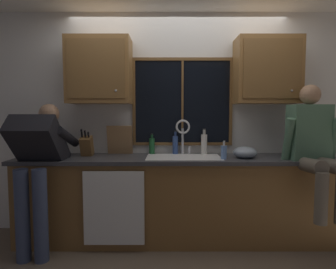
{
  "coord_description": "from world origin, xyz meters",
  "views": [
    {
      "loc": [
        -0.11,
        -3.3,
        1.39
      ],
      "look_at": [
        -0.11,
        -0.3,
        1.16
      ],
      "focal_mm": 29.85,
      "sensor_mm": 36.0,
      "label": 1
    }
  ],
  "objects_px": {
    "knife_block": "(86,146)",
    "soap_dispenser": "(224,152)",
    "cutting_board": "(119,140)",
    "bottle_amber_small": "(152,146)",
    "person_standing": "(38,160)",
    "bottle_tall_clear": "(175,144)",
    "person_sitting_on_counter": "(313,143)",
    "mixing_bowl": "(245,153)",
    "bottle_green_glass": "(204,144)"
  },
  "relations": [
    {
      "from": "person_sitting_on_counter",
      "to": "bottle_green_glass",
      "type": "xyz_separation_m",
      "value": [
        -1.02,
        0.47,
        -0.06
      ]
    },
    {
      "from": "person_standing",
      "to": "knife_block",
      "type": "bearing_deg",
      "value": 42.86
    },
    {
      "from": "person_sitting_on_counter",
      "to": "person_standing",
      "type": "bearing_deg",
      "value": -179.74
    },
    {
      "from": "bottle_amber_small",
      "to": "mixing_bowl",
      "type": "bearing_deg",
      "value": -16.49
    },
    {
      "from": "knife_block",
      "to": "bottle_tall_clear",
      "type": "height_order",
      "value": "knife_block"
    },
    {
      "from": "person_standing",
      "to": "bottle_tall_clear",
      "type": "bearing_deg",
      "value": 20.74
    },
    {
      "from": "person_sitting_on_counter",
      "to": "mixing_bowl",
      "type": "height_order",
      "value": "person_sitting_on_counter"
    },
    {
      "from": "person_standing",
      "to": "bottle_green_glass",
      "type": "xyz_separation_m",
      "value": [
        1.69,
        0.48,
        0.11
      ]
    },
    {
      "from": "bottle_tall_clear",
      "to": "mixing_bowl",
      "type": "bearing_deg",
      "value": -21.8
    },
    {
      "from": "soap_dispenser",
      "to": "bottle_green_glass",
      "type": "height_order",
      "value": "bottle_green_glass"
    },
    {
      "from": "person_standing",
      "to": "cutting_board",
      "type": "bearing_deg",
      "value": 34.78
    },
    {
      "from": "knife_block",
      "to": "bottle_amber_small",
      "type": "height_order",
      "value": "knife_block"
    },
    {
      "from": "cutting_board",
      "to": "mixing_bowl",
      "type": "height_order",
      "value": "cutting_board"
    },
    {
      "from": "person_standing",
      "to": "bottle_tall_clear",
      "type": "relative_size",
      "value": 5.49
    },
    {
      "from": "bottle_green_glass",
      "to": "soap_dispenser",
      "type": "bearing_deg",
      "value": -64.96
    },
    {
      "from": "bottle_green_glass",
      "to": "bottle_amber_small",
      "type": "relative_size",
      "value": 1.26
    },
    {
      "from": "cutting_board",
      "to": "mixing_bowl",
      "type": "relative_size",
      "value": 1.34
    },
    {
      "from": "knife_block",
      "to": "bottle_green_glass",
      "type": "relative_size",
      "value": 1.08
    },
    {
      "from": "person_sitting_on_counter",
      "to": "bottle_green_glass",
      "type": "relative_size",
      "value": 4.23
    },
    {
      "from": "knife_block",
      "to": "soap_dispenser",
      "type": "height_order",
      "value": "knife_block"
    },
    {
      "from": "knife_block",
      "to": "person_sitting_on_counter",
      "type": "bearing_deg",
      "value": -8.23
    },
    {
      "from": "knife_block",
      "to": "cutting_board",
      "type": "height_order",
      "value": "cutting_board"
    },
    {
      "from": "cutting_board",
      "to": "soap_dispenser",
      "type": "relative_size",
      "value": 1.73
    },
    {
      "from": "person_sitting_on_counter",
      "to": "bottle_tall_clear",
      "type": "xyz_separation_m",
      "value": [
        -1.35,
        0.5,
        -0.07
      ]
    },
    {
      "from": "mixing_bowl",
      "to": "bottle_green_glass",
      "type": "xyz_separation_m",
      "value": [
        -0.4,
        0.26,
        0.07
      ]
    },
    {
      "from": "cutting_board",
      "to": "person_standing",
      "type": "bearing_deg",
      "value": -145.22
    },
    {
      "from": "mixing_bowl",
      "to": "bottle_green_glass",
      "type": "relative_size",
      "value": 0.84
    },
    {
      "from": "person_standing",
      "to": "mixing_bowl",
      "type": "relative_size",
      "value": 5.93
    },
    {
      "from": "person_standing",
      "to": "bottle_tall_clear",
      "type": "height_order",
      "value": "person_standing"
    },
    {
      "from": "soap_dispenser",
      "to": "bottle_amber_small",
      "type": "height_order",
      "value": "bottle_amber_small"
    },
    {
      "from": "mixing_bowl",
      "to": "bottle_tall_clear",
      "type": "distance_m",
      "value": 0.79
    },
    {
      "from": "person_standing",
      "to": "person_sitting_on_counter",
      "type": "height_order",
      "value": "person_sitting_on_counter"
    },
    {
      "from": "bottle_green_glass",
      "to": "cutting_board",
      "type": "bearing_deg",
      "value": 178.85
    },
    {
      "from": "person_sitting_on_counter",
      "to": "cutting_board",
      "type": "height_order",
      "value": "person_sitting_on_counter"
    },
    {
      "from": "knife_block",
      "to": "cutting_board",
      "type": "bearing_deg",
      "value": 23.58
    },
    {
      "from": "knife_block",
      "to": "cutting_board",
      "type": "distance_m",
      "value": 0.38
    },
    {
      "from": "mixing_bowl",
      "to": "bottle_amber_small",
      "type": "relative_size",
      "value": 1.06
    },
    {
      "from": "person_standing",
      "to": "bottle_green_glass",
      "type": "distance_m",
      "value": 1.76
    },
    {
      "from": "knife_block",
      "to": "soap_dispenser",
      "type": "bearing_deg",
      "value": -8.22
    },
    {
      "from": "soap_dispenser",
      "to": "person_sitting_on_counter",
      "type": "bearing_deg",
      "value": -8.23
    },
    {
      "from": "cutting_board",
      "to": "knife_block",
      "type": "bearing_deg",
      "value": -156.42
    },
    {
      "from": "bottle_tall_clear",
      "to": "bottle_amber_small",
      "type": "bearing_deg",
      "value": 179.02
    },
    {
      "from": "person_sitting_on_counter",
      "to": "mixing_bowl",
      "type": "distance_m",
      "value": 0.66
    },
    {
      "from": "cutting_board",
      "to": "bottle_amber_small",
      "type": "xyz_separation_m",
      "value": [
        0.37,
        0.02,
        -0.07
      ]
    },
    {
      "from": "soap_dispenser",
      "to": "bottle_tall_clear",
      "type": "relative_size",
      "value": 0.71
    },
    {
      "from": "person_sitting_on_counter",
      "to": "bottle_amber_small",
      "type": "bearing_deg",
      "value": 162.61
    },
    {
      "from": "cutting_board",
      "to": "bottle_tall_clear",
      "type": "bearing_deg",
      "value": 1.53
    },
    {
      "from": "mixing_bowl",
      "to": "soap_dispenser",
      "type": "distance_m",
      "value": 0.26
    },
    {
      "from": "knife_block",
      "to": "bottle_amber_small",
      "type": "distance_m",
      "value": 0.73
    },
    {
      "from": "mixing_bowl",
      "to": "bottle_tall_clear",
      "type": "xyz_separation_m",
      "value": [
        -0.73,
        0.29,
        0.06
      ]
    }
  ]
}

